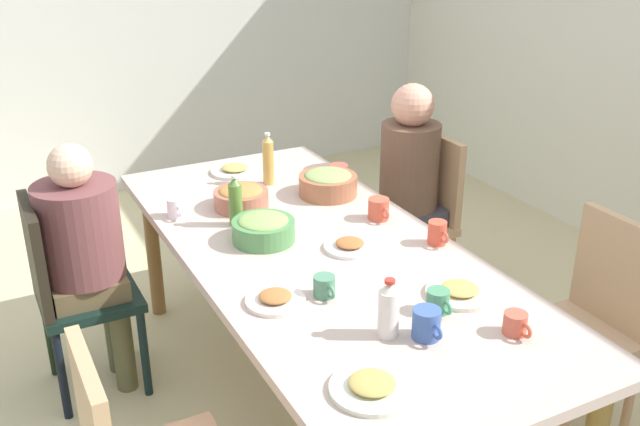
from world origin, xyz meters
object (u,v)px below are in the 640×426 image
(cup_5, at_px, (438,301))
(cup_7, at_px, (516,324))
(chair_0, at_px, (420,210))
(bottle_2, at_px, (268,160))
(bowl_0, at_px, (241,197))
(bowl_1, at_px, (328,183))
(plate_4, at_px, (372,387))
(cup_1, at_px, (339,173))
(bottle_1, at_px, (389,309))
(plate_3, at_px, (235,170))
(cup_4, at_px, (427,324))
(cup_0, at_px, (437,233))
(plate_2, at_px, (275,299))
(dining_table, at_px, (320,264))
(bottle_0, at_px, (235,202))
(person_2, at_px, (84,245))
(chair_3, at_px, (591,316))
(bowl_2, at_px, (263,228))
(plate_0, at_px, (460,292))
(cup_3, at_px, (176,208))
(cup_6, at_px, (325,286))
(person_0, at_px, (407,177))
(plate_1, at_px, (350,246))
(cup_2, at_px, (379,209))
(chair_2, at_px, (67,287))

(cup_5, relative_size, cup_7, 1.02)
(chair_0, bearing_deg, bottle_2, -100.74)
(bowl_0, xyz_separation_m, bowl_1, (0.04, 0.41, 0.01))
(chair_0, height_order, plate_4, chair_0)
(cup_1, bearing_deg, bottle_1, -22.18)
(plate_3, bearing_deg, cup_4, -0.25)
(cup_0, bearing_deg, plate_2, -80.59)
(dining_table, distance_m, cup_4, 0.71)
(cup_0, xyz_separation_m, bottle_0, (-0.53, -0.63, 0.06))
(bottle_2, bearing_deg, bowl_1, 36.23)
(bowl_0, bearing_deg, cup_0, 38.44)
(cup_7, bearing_deg, cup_1, 173.93)
(bottle_0, bearing_deg, chair_0, 101.76)
(cup_7, bearing_deg, cup_0, 165.78)
(cup_1, bearing_deg, cup_7, -6.07)
(person_2, relative_size, bowl_1, 4.21)
(plate_4, xyz_separation_m, cup_4, (-0.15, 0.28, 0.04))
(chair_0, height_order, chair_3, same)
(bowl_2, bearing_deg, plate_3, 167.03)
(chair_3, xyz_separation_m, bottle_1, (0.05, -0.97, 0.33))
(plate_0, bearing_deg, cup_3, -148.63)
(cup_0, bearing_deg, cup_6, -74.68)
(person_0, height_order, plate_1, person_0)
(bowl_2, bearing_deg, cup_2, 86.89)
(bowl_1, relative_size, cup_4, 2.14)
(bottle_2, bearing_deg, plate_4, -13.50)
(chair_3, xyz_separation_m, plate_0, (-0.04, -0.62, 0.25))
(chair_0, distance_m, cup_2, 0.75)
(person_0, distance_m, bowl_2, 1.05)
(bowl_2, distance_m, bottle_2, 0.63)
(cup_2, height_order, bottle_1, bottle_1)
(chair_0, xyz_separation_m, bowl_2, (0.42, -1.05, 0.29))
(bowl_0, bearing_deg, cup_5, 12.67)
(plate_2, relative_size, cup_1, 1.64)
(cup_7, bearing_deg, cup_2, 174.97)
(dining_table, bearing_deg, cup_4, 0.55)
(cup_4, relative_size, cup_7, 1.13)
(plate_2, xyz_separation_m, cup_5, (0.30, 0.45, 0.03))
(plate_0, bearing_deg, plate_2, -112.60)
(plate_0, bearing_deg, cup_0, 155.44)
(dining_table, distance_m, cup_7, 0.86)
(chair_2, distance_m, bottle_1, 1.49)
(plate_4, distance_m, cup_7, 0.55)
(chair_3, relative_size, plate_1, 4.47)
(dining_table, xyz_separation_m, bowl_0, (-0.52, -0.12, 0.12))
(chair_0, relative_size, cup_6, 8.11)
(person_2, bearing_deg, cup_1, 91.43)
(plate_3, relative_size, bowl_0, 1.00)
(bottle_1, bearing_deg, bowl_0, -178.52)
(person_0, distance_m, chair_2, 1.68)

